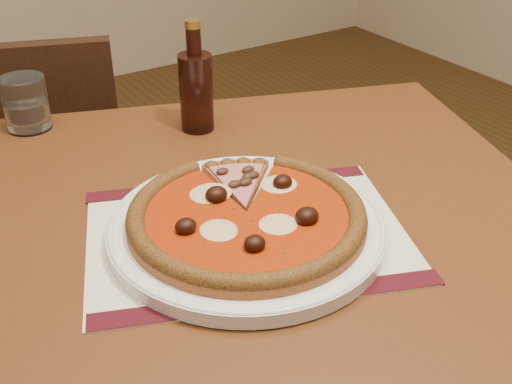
# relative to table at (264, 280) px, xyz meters

# --- Properties ---
(table) EXTENTS (1.03, 1.03, 0.75)m
(table) POSITION_rel_table_xyz_m (0.00, 0.00, 0.00)
(table) COLOR brown
(table) RESTS_ON ground
(chair_far) EXTENTS (0.51, 0.51, 0.84)m
(chair_far) POSITION_rel_table_xyz_m (-0.13, 0.72, -0.17)
(chair_far) COLOR black
(chair_far) RESTS_ON ground
(placemat) EXTENTS (0.47, 0.40, 0.00)m
(placemat) POSITION_rel_table_xyz_m (-0.04, -0.02, 0.10)
(placemat) COLOR white
(placemat) RESTS_ON table
(plate) EXTENTS (0.34, 0.34, 0.02)m
(plate) POSITION_rel_table_xyz_m (-0.04, -0.02, 0.11)
(plate) COLOR white
(plate) RESTS_ON placemat
(pizza) EXTENTS (0.29, 0.29, 0.04)m
(pizza) POSITION_rel_table_xyz_m (-0.04, -0.02, 0.13)
(pizza) COLOR #A25627
(pizza) RESTS_ON plate
(ham_slice) EXTENTS (0.10, 0.13, 0.02)m
(ham_slice) POSITION_rel_table_xyz_m (0.01, 0.06, 0.13)
(ham_slice) COLOR #A25627
(ham_slice) RESTS_ON plate
(water_glass) EXTENTS (0.08, 0.08, 0.09)m
(water_glass) POSITION_rel_table_xyz_m (-0.18, 0.44, 0.15)
(water_glass) COLOR white
(water_glass) RESTS_ON table
(bottle) EXTENTS (0.05, 0.05, 0.18)m
(bottle) POSITION_rel_table_xyz_m (0.06, 0.29, 0.17)
(bottle) COLOR black
(bottle) RESTS_ON table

